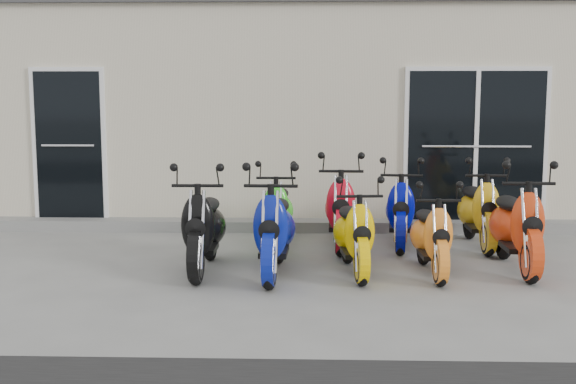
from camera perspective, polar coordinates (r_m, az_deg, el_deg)
name	(u,v)px	position (r m, az deg, el deg)	size (l,w,h in m)	color
ground	(286,264)	(8.32, -0.14, -5.69)	(80.00, 80.00, 0.00)	gray
building	(296,112)	(13.29, 0.65, 6.35)	(14.00, 6.00, 3.20)	beige
roof_cap	(296,18)	(13.35, 0.66, 13.57)	(14.20, 6.20, 0.16)	#3F3F42
front_step	(291,225)	(10.28, 0.26, -2.65)	(14.00, 0.40, 0.15)	gray
door_left	(69,141)	(10.85, -16.90, 3.88)	(1.07, 0.08, 2.22)	black
door_right	(476,142)	(10.53, 14.61, 3.85)	(2.02, 0.08, 2.22)	black
scooter_front_black	(203,216)	(7.89, -6.70, -1.89)	(0.61, 1.68, 1.24)	black
scooter_front_blue	(274,217)	(7.68, -1.09, -2.02)	(0.62, 1.71, 1.26)	#0B1A92
scooter_front_orange_a	(354,223)	(7.79, 5.24, -2.47)	(0.55, 1.51, 1.11)	#FFC900
scooter_front_orange_b	(432,226)	(7.88, 11.29, -2.66)	(0.52, 1.44, 1.06)	orange
scooter_front_red	(517,214)	(8.29, 17.65, -1.68)	(0.62, 1.70, 1.26)	red
scooter_back_green	(278,202)	(9.23, -0.80, -0.77)	(0.56, 1.53, 1.13)	#36DD23
scooter_back_red	(341,198)	(9.14, 4.17, -0.49)	(0.62, 1.69, 1.25)	red
scooter_back_blue	(401,201)	(9.25, 8.89, -0.68)	(0.58, 1.60, 1.18)	#03099F
scooter_back_yellow	(479,201)	(9.42, 14.86, -0.69)	(0.58, 1.60, 1.18)	gold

